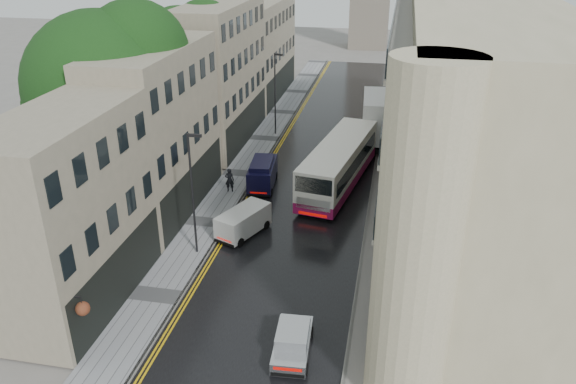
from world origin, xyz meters
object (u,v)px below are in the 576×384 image
at_px(white_lorry, 364,125).
at_px(navy_van, 249,180).
at_px(pedestrian, 230,180).
at_px(lamp_post_near, 193,196).
at_px(lamp_post_far, 275,95).
at_px(silver_hatchback, 273,358).
at_px(tree_near, 106,113).
at_px(white_van, 220,227).
at_px(tree_far, 184,76).
at_px(cream_bus, 308,180).

distance_m(white_lorry, navy_van, 13.20).
height_order(white_lorry, pedestrian, white_lorry).
xyz_separation_m(white_lorry, lamp_post_near, (-8.41, -19.37, 1.54)).
bearing_deg(navy_van, lamp_post_far, 88.42).
relative_size(navy_van, lamp_post_near, 0.59).
bearing_deg(white_lorry, pedestrian, -132.92).
bearing_deg(pedestrian, silver_hatchback, 101.86).
xyz_separation_m(navy_van, lamp_post_near, (-0.97, -8.53, 2.71)).
relative_size(tree_near, lamp_post_near, 1.87).
height_order(lamp_post_near, lamp_post_far, lamp_post_far).
relative_size(tree_near, white_van, 3.61).
xyz_separation_m(tree_far, lamp_post_far, (7.06, 4.20, -2.36)).
bearing_deg(tree_far, cream_bus, -36.85).
bearing_deg(tree_near, white_van, -17.94).
bearing_deg(white_lorry, lamp_post_near, -116.93).
relative_size(navy_van, pedestrian, 2.41).
height_order(white_lorry, navy_van, white_lorry).
distance_m(tree_near, white_lorry, 22.11).
bearing_deg(lamp_post_far, white_lorry, 6.58).
relative_size(white_van, lamp_post_far, 0.51).
relative_size(lamp_post_near, lamp_post_far, 0.99).
relative_size(white_lorry, navy_van, 1.98).
distance_m(cream_bus, white_lorry, 11.55).
bearing_deg(white_van, cream_bus, 78.27).
height_order(white_lorry, lamp_post_far, lamp_post_far).
relative_size(tree_near, silver_hatchback, 3.90).
distance_m(cream_bus, pedestrian, 5.88).
bearing_deg(silver_hatchback, tree_far, 113.69).
bearing_deg(lamp_post_far, tree_far, -127.10).
relative_size(white_lorry, lamp_post_near, 1.17).
height_order(cream_bus, white_lorry, white_lorry).
distance_m(navy_van, lamp_post_near, 9.00).
relative_size(tree_far, silver_hatchback, 3.50).
height_order(tree_near, navy_van, tree_near).
bearing_deg(lamp_post_far, tree_near, -91.00).
relative_size(navy_van, lamp_post_far, 0.58).
distance_m(silver_hatchback, lamp_post_near, 11.42).
xyz_separation_m(tree_near, tree_far, (0.30, 13.00, -0.72)).
bearing_deg(white_lorry, lamp_post_far, 160.95).
xyz_separation_m(white_van, pedestrian, (-1.40, 6.73, 0.14)).
bearing_deg(navy_van, lamp_post_near, -101.96).
relative_size(pedestrian, lamp_post_near, 0.24).
relative_size(silver_hatchback, pedestrian, 1.97).
xyz_separation_m(cream_bus, white_van, (-4.43, -6.41, -0.82)).
xyz_separation_m(tree_near, white_van, (8.20, -2.66, -6.05)).
distance_m(navy_van, pedestrian, 1.45).
xyz_separation_m(silver_hatchback, lamp_post_far, (-6.55, 30.45, 3.18)).
bearing_deg(navy_van, tree_far, 126.08).
relative_size(tree_far, cream_bus, 1.01).
bearing_deg(pedestrian, navy_van, 167.94).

